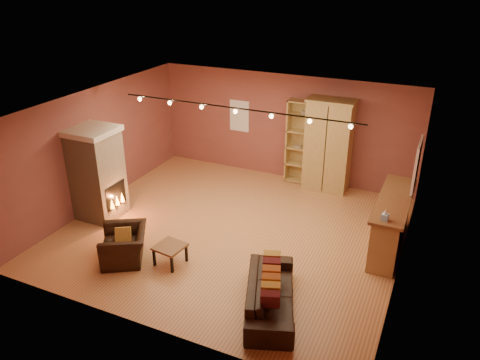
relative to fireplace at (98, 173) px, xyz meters
The scene contains 16 objects.
floor 3.28m from the fireplace, 11.16° to the left, with size 7.00×7.00×0.00m, color #A8673B.
ceiling 3.55m from the fireplace, 11.16° to the left, with size 7.00×7.00×0.00m, color brown.
back_wall 4.92m from the fireplace, 51.69° to the left, with size 7.00×0.02×2.80m, color brown.
left_wall 0.83m from the fireplace, 127.41° to the left, with size 0.02×6.50×2.80m, color brown.
right_wall 6.58m from the fireplace, ahead, with size 0.02×6.50×2.80m, color brown.
fireplace is the anchor object (origin of this frame).
back_window 4.24m from the fireplace, 65.55° to the left, with size 0.56×0.04×0.86m, color white.
bookcase 5.22m from the fireplace, 45.67° to the left, with size 0.91×0.35×2.22m.
armoire 5.59m from the fireplace, 39.41° to the left, with size 1.17×0.66×2.38m.
bar_counter 6.41m from the fireplace, 12.44° to the left, with size 0.62×2.33×1.12m.
tissue_box 6.21m from the fireplace, ahead, with size 0.15×0.15×0.23m.
right_window 6.84m from the fireplace, 17.08° to the left, with size 0.05×0.90×1.00m, color white.
loveseat 4.97m from the fireplace, 16.62° to the right, with size 1.21×2.05×0.80m.
armchair 2.11m from the fireplace, 37.98° to the right, with size 1.06×1.17×0.86m.
coffee_table 2.77m from the fireplace, 21.89° to the right, with size 0.59×0.59×0.40m.
track_rail 3.54m from the fireplace, 14.74° to the left, with size 5.20×0.09×0.13m.
Camera 1 is at (3.83, -7.96, 5.31)m, focal length 35.00 mm.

